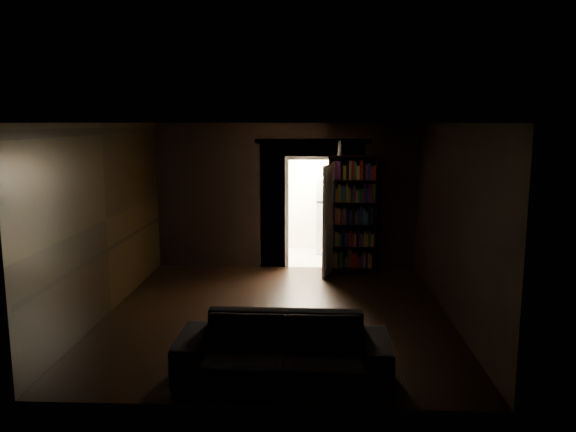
# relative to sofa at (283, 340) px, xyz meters

# --- Properties ---
(ground) EXTENTS (5.50, 5.50, 0.00)m
(ground) POSITION_rel_sofa_xyz_m (-0.21, 2.10, -0.45)
(ground) COLOR black
(ground) RESTS_ON ground
(room_walls) EXTENTS (5.02, 5.61, 2.84)m
(room_walls) POSITION_rel_sofa_xyz_m (-0.22, 3.17, 1.23)
(room_walls) COLOR black
(room_walls) RESTS_ON ground
(kitchen_alcove) EXTENTS (2.20, 1.80, 2.60)m
(kitchen_alcove) POSITION_rel_sofa_xyz_m (0.29, 5.97, 0.76)
(kitchen_alcove) COLOR #B0AC99
(kitchen_alcove) RESTS_ON ground
(sofa) EXTENTS (2.35, 1.05, 0.90)m
(sofa) POSITION_rel_sofa_xyz_m (0.00, 0.00, 0.00)
(sofa) COLOR black
(sofa) RESTS_ON ground
(bookshelf) EXTENTS (0.93, 0.42, 2.20)m
(bookshelf) POSITION_rel_sofa_xyz_m (1.04, 4.65, 0.65)
(bookshelf) COLOR black
(bookshelf) RESTS_ON ground
(refrigerator) EXTENTS (0.92, 0.88, 1.65)m
(refrigerator) POSITION_rel_sofa_xyz_m (0.75, 6.21, 0.38)
(refrigerator) COLOR white
(refrigerator) RESTS_ON ground
(door) EXTENTS (0.31, 0.82, 2.05)m
(door) POSITION_rel_sofa_xyz_m (0.63, 4.43, 0.58)
(door) COLOR silver
(door) RESTS_ON ground
(figurine) EXTENTS (0.10, 0.10, 0.27)m
(figurine) POSITION_rel_sofa_xyz_m (0.79, 4.58, 1.89)
(figurine) COLOR white
(figurine) RESTS_ON bookshelf
(bottles) EXTENTS (0.70, 0.28, 0.28)m
(bottles) POSITION_rel_sofa_xyz_m (0.83, 6.24, 1.34)
(bottles) COLOR black
(bottles) RESTS_ON refrigerator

